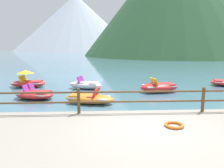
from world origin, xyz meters
name	(u,v)px	position (x,y,z in m)	size (l,w,h in m)	color
ground_plane	(108,60)	(0.00, 40.00, 0.00)	(200.00, 200.00, 0.00)	#477084
dock_railing	(142,98)	(0.00, 1.55, 0.98)	(23.92, 0.12, 0.95)	brown
life_ring	(174,125)	(0.75, 0.03, 0.45)	(0.61, 0.61, 0.09)	orange
pedal_boat_0	(86,85)	(-2.60, 8.36, 0.27)	(2.56, 1.83, 0.85)	white
pedal_boat_1	(159,87)	(2.19, 7.09, 0.31)	(2.70, 1.80, 0.91)	red
pedal_boat_3	(35,94)	(-5.25, 5.62, 0.25)	(2.55, 1.95, 0.82)	red
pedal_boat_5	(89,98)	(-2.16, 4.51, 0.25)	(2.80, 1.82, 0.82)	orange
pedal_boat_7	(28,82)	(-6.79, 9.22, 0.38)	(2.63, 1.50, 1.20)	red
cliff_headland	(167,2)	(18.49, 61.10, 16.01)	(53.23, 53.23, 34.12)	#2D5633
distant_peak	(76,23)	(-14.53, 114.29, 14.74)	(65.09, 65.09, 29.48)	#A8B2C1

